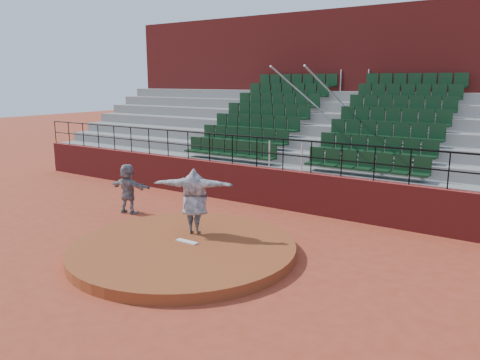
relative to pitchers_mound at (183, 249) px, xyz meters
name	(u,v)px	position (x,y,z in m)	size (l,w,h in m)	color
ground	(183,254)	(0.00, 0.00, -0.12)	(90.00, 90.00, 0.00)	#A43D25
pitchers_mound	(183,249)	(0.00, 0.00, 0.00)	(5.50, 5.50, 0.25)	brown
pitching_rubber	(187,242)	(0.00, 0.15, 0.14)	(0.60, 0.15, 0.03)	white
boundary_wall	(282,189)	(0.00, 5.00, 0.53)	(24.00, 0.30, 1.30)	maroon
wall_railing	(283,147)	(0.00, 5.00, 1.90)	(24.04, 0.05, 1.03)	black
seating_deck	(328,151)	(0.00, 8.64, 1.33)	(24.00, 5.97, 4.63)	gray
press_box_facade	(366,94)	(0.00, 12.60, 3.43)	(24.00, 3.00, 7.10)	maroon
pitcher	(194,201)	(-0.30, 0.83, 0.98)	(2.10, 0.57, 1.71)	black
fielder	(128,189)	(-3.80, 1.78, 0.67)	(1.48, 0.47, 1.59)	black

